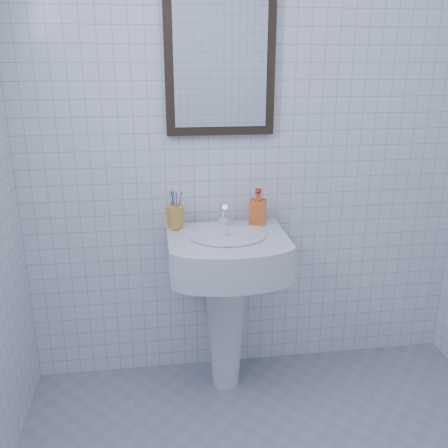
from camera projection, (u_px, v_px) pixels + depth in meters
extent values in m
cube|color=white|center=(251.00, 131.00, 2.37)|extent=(2.20, 0.02, 2.50)
cone|color=silver|center=(225.00, 324.00, 2.45)|extent=(0.21, 0.21, 0.67)
cube|color=silver|center=(227.00, 252.00, 2.28)|extent=(0.54, 0.38, 0.16)
cube|color=silver|center=(223.00, 227.00, 2.40)|extent=(0.54, 0.10, 0.03)
cylinder|color=white|center=(228.00, 236.00, 2.23)|extent=(0.34, 0.34, 0.01)
cylinder|color=white|center=(223.00, 221.00, 2.37)|extent=(0.05, 0.05, 0.05)
cylinder|color=white|center=(224.00, 210.00, 2.34)|extent=(0.02, 0.09, 0.07)
cylinder|color=white|center=(223.00, 212.00, 2.37)|extent=(0.03, 0.05, 0.09)
imported|color=#E45116|center=(258.00, 206.00, 2.39)|extent=(0.10, 0.10, 0.17)
cube|color=black|center=(220.00, 65.00, 2.24)|extent=(0.50, 0.04, 0.62)
cube|color=white|center=(221.00, 65.00, 2.22)|extent=(0.42, 0.00, 0.54)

